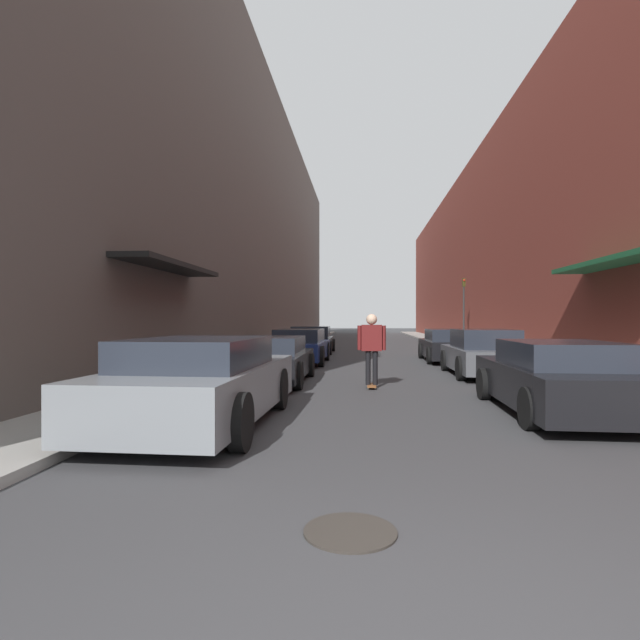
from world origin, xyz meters
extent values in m
plane|color=#38383A|center=(0.00, 22.71, 0.00)|extent=(124.89, 124.89, 0.00)
cube|color=gray|center=(-4.75, 28.38, 0.06)|extent=(1.80, 56.77, 0.12)
cube|color=gray|center=(4.75, 28.38, 0.06)|extent=(1.80, 56.77, 0.12)
cube|color=#564C47|center=(-7.65, 28.38, 7.69)|extent=(4.00, 56.77, 15.39)
cube|color=black|center=(-5.25, 9.93, 2.90)|extent=(1.00, 4.80, 0.12)
cube|color=brown|center=(7.65, 28.38, 5.40)|extent=(4.00, 56.77, 10.79)
cube|color=#1E6038|center=(5.25, 9.93, 2.90)|extent=(1.00, 4.80, 0.12)
cube|color=gray|center=(-2.88, 5.21, 0.55)|extent=(2.02, 4.68, 0.70)
cube|color=#232833|center=(-2.88, 4.98, 1.10)|extent=(1.73, 2.45, 0.42)
cylinder|color=black|center=(-3.81, 6.64, 0.36)|extent=(0.18, 0.72, 0.72)
cylinder|color=black|center=(-1.95, 6.64, 0.36)|extent=(0.18, 0.72, 0.72)
cylinder|color=black|center=(-3.81, 3.77, 0.36)|extent=(0.18, 0.72, 0.72)
cylinder|color=black|center=(-1.95, 3.77, 0.36)|extent=(0.18, 0.72, 0.72)
cube|color=black|center=(-2.78, 10.32, 0.46)|extent=(1.74, 4.23, 0.56)
cube|color=#232833|center=(-2.78, 10.10, 0.95)|extent=(1.53, 2.20, 0.41)
cylinder|color=black|center=(-3.63, 11.62, 0.32)|extent=(0.18, 0.65, 0.65)
cylinder|color=black|center=(-1.94, 11.62, 0.32)|extent=(0.18, 0.65, 0.65)
cylinder|color=black|center=(-3.63, 9.01, 0.32)|extent=(0.18, 0.65, 0.65)
cylinder|color=black|center=(-1.94, 9.01, 0.32)|extent=(0.18, 0.65, 0.65)
cube|color=navy|center=(-2.75, 15.73, 0.49)|extent=(1.87, 4.23, 0.59)
cube|color=#232833|center=(-2.75, 15.52, 1.01)|extent=(1.61, 2.22, 0.45)
cylinder|color=black|center=(-3.61, 17.02, 0.35)|extent=(0.18, 0.70, 0.70)
cylinder|color=black|center=(-1.88, 17.02, 0.35)|extent=(0.18, 0.70, 0.70)
cylinder|color=black|center=(-3.61, 14.43, 0.35)|extent=(0.18, 0.70, 0.70)
cylinder|color=black|center=(-1.88, 14.43, 0.35)|extent=(0.18, 0.70, 0.70)
cube|color=black|center=(-2.90, 21.18, 0.45)|extent=(1.97, 4.08, 0.57)
cube|color=#232833|center=(-2.90, 20.98, 0.99)|extent=(1.71, 2.13, 0.52)
cylinder|color=black|center=(-3.83, 22.43, 0.31)|extent=(0.18, 0.61, 0.61)
cylinder|color=black|center=(-1.97, 22.43, 0.31)|extent=(0.18, 0.61, 0.61)
cylinder|color=black|center=(-3.83, 19.93, 0.31)|extent=(0.18, 0.61, 0.61)
cylinder|color=black|center=(-1.97, 19.93, 0.31)|extent=(0.18, 0.61, 0.61)
cube|color=black|center=(2.76, 6.65, 0.49)|extent=(1.88, 4.42, 0.65)
cube|color=#232833|center=(2.76, 6.43, 1.02)|extent=(1.62, 2.31, 0.41)
cylinder|color=black|center=(1.89, 8.00, 0.31)|extent=(0.18, 0.62, 0.62)
cylinder|color=black|center=(3.64, 8.00, 0.31)|extent=(0.18, 0.62, 0.62)
cylinder|color=black|center=(1.89, 5.29, 0.31)|extent=(0.18, 0.62, 0.62)
cube|color=#515459|center=(2.85, 12.26, 0.48)|extent=(1.72, 4.00, 0.61)
cube|color=#232833|center=(2.85, 12.06, 1.05)|extent=(1.51, 2.08, 0.52)
cylinder|color=black|center=(2.02, 13.50, 0.32)|extent=(0.18, 0.64, 0.64)
cylinder|color=black|center=(3.69, 13.50, 0.32)|extent=(0.18, 0.64, 0.64)
cylinder|color=black|center=(2.02, 11.02, 0.32)|extent=(0.18, 0.64, 0.64)
cylinder|color=black|center=(3.69, 11.02, 0.32)|extent=(0.18, 0.64, 0.64)
cube|color=black|center=(2.72, 17.01, 0.48)|extent=(1.80, 4.21, 0.62)
cube|color=#232833|center=(2.72, 16.80, 1.00)|extent=(1.58, 2.19, 0.43)
cylinder|color=black|center=(1.85, 18.31, 0.31)|extent=(0.18, 0.61, 0.61)
cylinder|color=black|center=(3.60, 18.31, 0.31)|extent=(0.18, 0.61, 0.61)
cylinder|color=black|center=(1.85, 15.70, 0.31)|extent=(0.18, 0.61, 0.61)
cylinder|color=black|center=(3.60, 15.70, 0.31)|extent=(0.18, 0.61, 0.61)
cube|color=brown|center=(-0.29, 9.48, 0.07)|extent=(0.20, 0.78, 0.02)
cylinder|color=beige|center=(-0.37, 9.73, 0.03)|extent=(0.03, 0.06, 0.06)
cylinder|color=beige|center=(-0.22, 9.73, 0.03)|extent=(0.03, 0.06, 0.06)
cylinder|color=beige|center=(-0.37, 9.23, 0.03)|extent=(0.03, 0.06, 0.06)
cylinder|color=beige|center=(-0.22, 9.23, 0.03)|extent=(0.03, 0.06, 0.06)
cylinder|color=black|center=(-0.38, 9.48, 0.47)|extent=(0.12, 0.12, 0.78)
cylinder|color=black|center=(-0.21, 9.48, 0.47)|extent=(0.12, 0.12, 0.78)
cube|color=maroon|center=(-0.29, 9.48, 1.16)|extent=(0.47, 0.21, 0.60)
sphere|color=beige|center=(-0.29, 9.48, 1.58)|extent=(0.25, 0.25, 0.25)
cylinder|color=maroon|center=(-0.57, 9.48, 1.16)|extent=(0.09, 0.09, 0.57)
cylinder|color=maroon|center=(-0.01, 9.48, 1.16)|extent=(0.09, 0.09, 0.57)
cylinder|color=#332D28|center=(-0.59, 1.63, 0.01)|extent=(0.70, 0.70, 0.02)
cylinder|color=#2D2D2D|center=(4.92, 25.33, 1.95)|extent=(0.10, 0.10, 3.67)
cube|color=#332D0F|center=(4.92, 25.33, 3.56)|extent=(0.16, 0.16, 0.45)
sphere|color=red|center=(4.92, 25.24, 3.68)|extent=(0.11, 0.11, 0.11)
camera|label=1|loc=(-0.49, -2.08, 1.59)|focal=28.00mm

